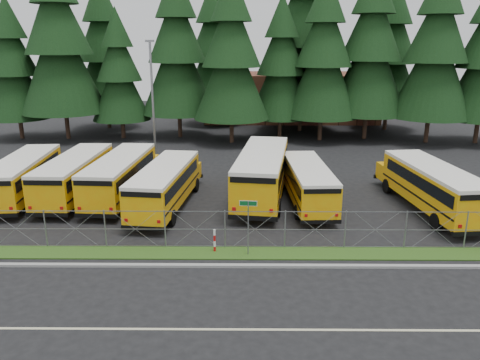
# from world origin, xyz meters

# --- Properties ---
(ground) EXTENTS (120.00, 120.00, 0.00)m
(ground) POSITION_xyz_m (0.00, 0.00, 0.00)
(ground) COLOR black
(ground) RESTS_ON ground
(curb) EXTENTS (50.00, 0.25, 0.12)m
(curb) POSITION_xyz_m (0.00, -3.10, 0.06)
(curb) COLOR gray
(curb) RESTS_ON ground
(grass_verge) EXTENTS (50.00, 1.40, 0.06)m
(grass_verge) POSITION_xyz_m (0.00, -1.70, 0.03)
(grass_verge) COLOR #1F3F12
(grass_verge) RESTS_ON ground
(road_lane_line) EXTENTS (50.00, 0.12, 0.01)m
(road_lane_line) POSITION_xyz_m (0.00, -8.00, 0.01)
(road_lane_line) COLOR beige
(road_lane_line) RESTS_ON ground
(chainlink_fence) EXTENTS (44.00, 0.10, 2.00)m
(chainlink_fence) POSITION_xyz_m (0.00, -1.00, 1.00)
(chainlink_fence) COLOR gray
(chainlink_fence) RESTS_ON ground
(brick_building) EXTENTS (22.00, 10.00, 6.00)m
(brick_building) POSITION_xyz_m (6.00, 40.00, 3.00)
(brick_building) COLOR brown
(brick_building) RESTS_ON ground
(bus_0) EXTENTS (3.29, 10.67, 2.75)m
(bus_0) POSITION_xyz_m (-14.52, 6.88, 1.38)
(bus_0) COLOR #F69807
(bus_0) RESTS_ON ground
(bus_1) EXTENTS (2.81, 10.66, 2.78)m
(bus_1) POSITION_xyz_m (-11.15, 7.07, 1.39)
(bus_1) COLOR #F69807
(bus_1) RESTS_ON ground
(bus_2) EXTENTS (3.22, 10.83, 2.80)m
(bus_2) POSITION_xyz_m (-8.12, 6.97, 1.40)
(bus_2) COLOR #F69807
(bus_2) RESTS_ON ground
(bus_3) EXTENTS (3.63, 10.62, 2.73)m
(bus_3) POSITION_xyz_m (-4.86, 5.04, 1.36)
(bus_3) COLOR #F69807
(bus_3) RESTS_ON ground
(bus_5) EXTENTS (4.48, 12.39, 3.17)m
(bus_5) POSITION_xyz_m (1.19, 7.13, 1.59)
(bus_5) COLOR #F69807
(bus_5) RESTS_ON ground
(bus_6) EXTENTS (2.77, 9.92, 2.58)m
(bus_6) POSITION_xyz_m (3.98, 5.85, 1.29)
(bus_6) COLOR #F69807
(bus_6) RESTS_ON ground
(bus_east) EXTENTS (3.79, 11.11, 2.85)m
(bus_east) POSITION_xyz_m (11.31, 4.64, 1.43)
(bus_east) COLOR #F69807
(bus_east) RESTS_ON ground
(street_sign) EXTENTS (0.84, 0.55, 2.81)m
(street_sign) POSITION_xyz_m (0.15, -1.86, 2.03)
(street_sign) COLOR gray
(street_sign) RESTS_ON ground
(striped_bollard) EXTENTS (0.11, 0.11, 1.20)m
(striped_bollard) POSITION_xyz_m (-1.49, -1.51, 0.60)
(striped_bollard) COLOR #B20C0C
(striped_bollard) RESTS_ON ground
(light_standard) EXTENTS (0.70, 0.35, 10.14)m
(light_standard) POSITION_xyz_m (-7.77, 17.00, 5.50)
(light_standard) COLOR gray
(light_standard) RESTS_ON ground
(conifer_0) EXTENTS (6.62, 6.62, 14.64)m
(conifer_0) POSITION_xyz_m (-23.95, 26.74, 7.32)
(conifer_0) COLOR black
(conifer_0) RESTS_ON ground
(conifer_1) EXTENTS (8.75, 8.75, 19.35)m
(conifer_1) POSITION_xyz_m (-18.93, 26.65, 9.68)
(conifer_1) COLOR black
(conifer_1) RESTS_ON ground
(conifer_2) EXTENTS (6.08, 6.08, 13.45)m
(conifer_2) POSITION_xyz_m (-13.08, 27.03, 6.72)
(conifer_2) COLOR black
(conifer_2) RESTS_ON ground
(conifer_3) EXTENTS (7.91, 7.91, 17.50)m
(conifer_3) POSITION_xyz_m (-7.03, 27.75, 8.75)
(conifer_3) COLOR black
(conifer_3) RESTS_ON ground
(conifer_4) EXTENTS (7.61, 7.61, 16.83)m
(conifer_4) POSITION_xyz_m (-1.32, 24.80, 8.41)
(conifer_4) COLOR black
(conifer_4) RESTS_ON ground
(conifer_5) EXTENTS (6.67, 6.67, 14.76)m
(conifer_5) POSITION_xyz_m (3.81, 27.38, 7.38)
(conifer_5) COLOR black
(conifer_5) RESTS_ON ground
(conifer_6) EXTENTS (7.57, 7.57, 16.74)m
(conifer_6) POSITION_xyz_m (7.96, 26.09, 8.37)
(conifer_6) COLOR black
(conifer_6) RESTS_ON ground
(conifer_7) EXTENTS (8.14, 8.14, 17.99)m
(conifer_7) POSITION_xyz_m (12.85, 26.89, 9.00)
(conifer_7) COLOR black
(conifer_7) RESTS_ON ground
(conifer_8) EXTENTS (8.02, 8.02, 17.73)m
(conifer_8) POSITION_xyz_m (18.76, 25.00, 8.87)
(conifer_8) COLOR black
(conifer_8) RESTS_ON ground
(conifer_10) EXTENTS (7.80, 7.80, 17.26)m
(conifer_10) POSITION_xyz_m (-16.31, 33.16, 8.63)
(conifer_10) COLOR black
(conifer_10) RESTS_ON ground
(conifer_11) EXTENTS (7.80, 7.80, 17.24)m
(conifer_11) POSITION_xyz_m (-3.74, 35.92, 8.62)
(conifer_11) COLOR black
(conifer_11) RESTS_ON ground
(conifer_12) EXTENTS (9.36, 9.36, 20.69)m
(conifer_12) POSITION_xyz_m (6.45, 31.51, 10.35)
(conifer_12) COLOR black
(conifer_12) RESTS_ON ground
(conifer_13) EXTENTS (7.61, 7.61, 16.83)m
(conifer_13) POSITION_xyz_m (16.62, 32.36, 8.42)
(conifer_13) COLOR black
(conifer_13) RESTS_ON ground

